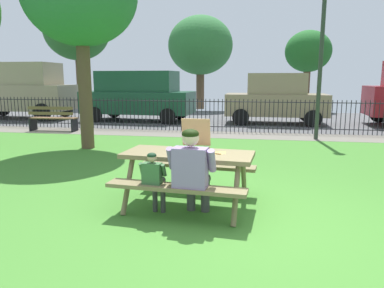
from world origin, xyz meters
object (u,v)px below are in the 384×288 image
park_bench_left (53,119)px  parked_car_left (138,95)px  parked_car_center (276,98)px  far_tree_midleft (200,46)px  pizza_box_open (194,144)px  far_tree_left (77,31)px  adult_at_table (192,170)px  far_tree_center (308,52)px  pizza_slice_on_table (219,153)px  parked_car_far_left (19,89)px  lamp_post_walkway (322,42)px  child_at_table (154,178)px  picnic_table_foreground (188,164)px

park_bench_left → parked_car_left: 3.95m
parked_car_center → far_tree_midleft: 7.95m
pizza_box_open → parked_car_center: parked_car_center is taller
far_tree_midleft → far_tree_left: bearing=180.0°
adult_at_table → parked_car_center: bearing=81.1°
adult_at_table → far_tree_center: bearing=77.8°
pizza_slice_on_table → parked_car_center: parked_car_center is taller
park_bench_left → parked_car_center: (7.63, 3.36, 0.59)m
pizza_box_open → parked_car_far_left: (-9.52, 9.68, 0.42)m
adult_at_table → lamp_post_walkway: bearing=68.7°
parked_car_far_left → far_tree_left: far_tree_left is taller
child_at_table → far_tree_left: size_ratio=0.14×
parked_car_left → far_tree_center: (7.67, 6.37, 2.10)m
picnic_table_foreground → child_at_table: size_ratio=2.21×
parked_car_center → park_bench_left: bearing=-156.2°
picnic_table_foreground → parked_car_center: (1.75, 9.74, 0.41)m
park_bench_left → parked_car_far_left: bearing=136.7°
pizza_box_open → park_bench_left: size_ratio=0.30×
parked_car_far_left → far_tree_center: size_ratio=1.09×
lamp_post_walkway → adult_at_table: bearing=-111.3°
lamp_post_walkway → parked_car_left: size_ratio=0.99×
pizza_slice_on_table → parked_car_center: bearing=82.2°
adult_at_table → park_bench_left: (-6.02, 6.89, -0.24)m
pizza_box_open → parked_car_center: (1.68, 9.68, 0.13)m
pizza_slice_on_table → park_bench_left: bearing=134.8°
lamp_post_walkway → parked_car_left: (-6.66, 3.58, -1.71)m
parked_car_left → picnic_table_foreground: bearing=-68.1°
child_at_table → pizza_box_open: bearing=51.7°
lamp_post_walkway → parked_car_far_left: size_ratio=0.98×
parked_car_center → pizza_slice_on_table: bearing=-97.8°
parked_car_far_left → far_tree_center: far_tree_center is taller
child_at_table → lamp_post_walkway: size_ratio=0.19×
lamp_post_walkway → far_tree_left: size_ratio=0.73×
adult_at_table → pizza_box_open: bearing=96.6°
pizza_box_open → parked_car_center: 9.83m
lamp_post_walkway → parked_car_center: lamp_post_walkway is taller
far_tree_center → far_tree_left: bearing=180.0°
picnic_table_foreground → parked_car_left: size_ratio=0.41×
child_at_table → far_tree_midleft: bearing=96.4°
pizza_box_open → far_tree_left: size_ratio=0.08×
picnic_table_foreground → far_tree_center: bearing=76.9°
picnic_table_foreground → parked_car_far_left: size_ratio=0.40×
lamp_post_walkway → far_tree_midleft: (-4.97, 9.95, 0.81)m
picnic_table_foreground → child_at_table: (-0.36, -0.50, -0.07)m
picnic_table_foreground → lamp_post_walkway: 7.09m
pizza_box_open → adult_at_table: size_ratio=0.41×
parked_car_far_left → far_tree_left: (-0.34, 6.37, 3.29)m
adult_at_table → park_bench_left: size_ratio=0.74×
picnic_table_foreground → parked_car_far_left: (-9.44, 9.74, 0.71)m
picnic_table_foreground → child_at_table: 0.62m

